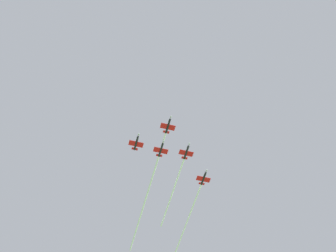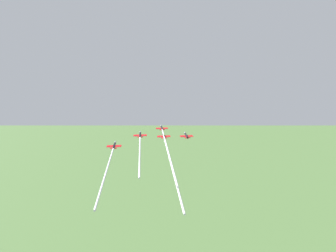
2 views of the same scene
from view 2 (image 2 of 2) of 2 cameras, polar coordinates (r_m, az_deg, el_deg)
The scene contains 5 objects.
jet_lead at distance 144.43m, azimuth -0.50°, elevation -3.60°, with size 13.99×85.61×2.33m.
jet_port_inner at distance 140.49m, azimuth -6.11°, elevation -4.26°, with size 11.29×63.26×2.33m.
jet_starboard_inner at distance 161.37m, azimuth 4.00°, elevation -2.10°, with size 8.24×11.21×2.33m.
jet_port_outer at distance 129.79m, azimuth 0.12°, elevation -6.12°, with size 14.10×86.49×2.33m.
jet_starboard_outer at distance 126.80m, azimuth -12.56°, elevation -7.42°, with size 11.88×68.15×2.33m.
Camera 2 is at (4.61, 177.44, 261.53)m, focal length 28.11 mm.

